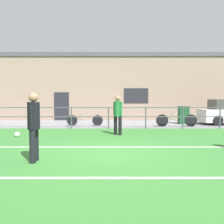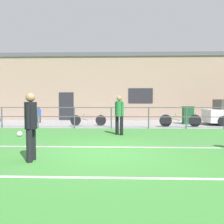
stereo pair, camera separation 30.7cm
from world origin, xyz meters
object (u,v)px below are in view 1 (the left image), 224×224
bicycle_parked_0 (178,120)px  bicycle_parked_2 (86,120)px  soccer_ball_match (18,134)px  spectator_child (35,114)px  player_goalkeeper (35,123)px  trash_bin_0 (185,115)px  player_striker (119,113)px

bicycle_parked_0 → bicycle_parked_2: bearing=174.8°
soccer_ball_match → spectator_child: size_ratio=0.20×
spectator_child → bicycle_parked_0: spectator_child is taller
spectator_child → player_goalkeeper: bearing=97.0°
spectator_child → trash_bin_0: 9.70m
bicycle_parked_0 → trash_bin_0: size_ratio=2.10×
player_striker → trash_bin_0: player_striker is taller
trash_bin_0 → player_goalkeeper: bearing=-124.8°
spectator_child → soccer_ball_match: bearing=90.5°
bicycle_parked_2 → trash_bin_0: size_ratio=1.90×
trash_bin_0 → soccer_ball_match: bearing=-148.1°
soccer_ball_match → spectator_child: 6.07m
bicycle_parked_0 → bicycle_parked_2: bicycle_parked_0 is taller
soccer_ball_match → trash_bin_0: trash_bin_0 is taller
player_goalkeeper → soccer_ball_match: bearing=-154.3°
bicycle_parked_2 → bicycle_parked_0: bearing=-5.2°
player_goalkeeper → player_striker: (2.19, 4.62, 0.00)m
player_goalkeeper → bicycle_parked_0: (5.60, 7.71, -0.59)m
player_striker → soccer_ball_match: size_ratio=8.11×
player_goalkeeper → bicycle_parked_2: player_goalkeeper is taller
player_goalkeeper → bicycle_parked_2: 8.22m
spectator_child → bicycle_parked_0: 9.10m
spectator_child → bicycle_parked_2: bearing=142.7°
player_striker → soccer_ball_match: (-4.20, -0.60, -0.87)m
player_striker → soccer_ball_match: 4.33m
player_goalkeeper → bicycle_parked_0: bearing=143.1°
player_goalkeeper → soccer_ball_match: size_ratio=8.07×
player_goalkeeper → bicycle_parked_0: size_ratio=0.74×
soccer_ball_match → trash_bin_0: bearing=31.9°
player_striker → bicycle_parked_2: player_striker is taller
bicycle_parked_2 → trash_bin_0: (6.14, 1.10, 0.24)m
bicycle_parked_0 → trash_bin_0: bearing=61.4°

